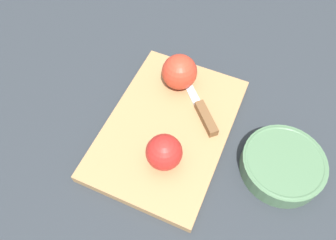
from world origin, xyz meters
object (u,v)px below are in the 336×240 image
object	(u,v)px
knife	(204,114)
bowl	(283,164)
apple_half_left	(164,152)
apple_half_right	(180,72)

from	to	relation	value
knife	bowl	distance (m)	0.18
apple_half_left	bowl	distance (m)	0.22
apple_half_left	knife	bearing A→B (deg)	-12.95
apple_half_right	apple_half_left	bearing A→B (deg)	-105.05
apple_half_right	bowl	distance (m)	0.27
apple_half_left	bowl	size ratio (longest dim) A/B	0.43
bowl	knife	bearing A→B (deg)	86.33
apple_half_right	bowl	xyz separation A→B (m)	(-0.06, -0.26, -0.04)
apple_half_left	knife	world-z (taller)	apple_half_left
apple_half_left	knife	size ratio (longest dim) A/B	0.48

